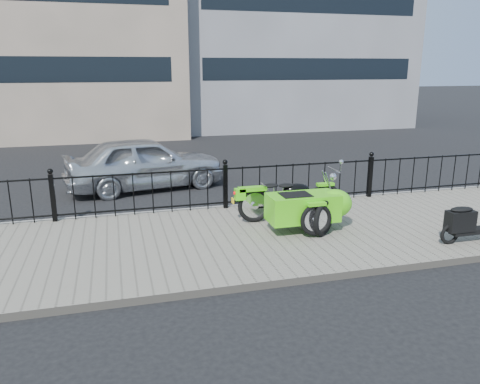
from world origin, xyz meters
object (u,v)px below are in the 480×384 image
object	(u,v)px
scooter	(471,222)
motorcycle_sidecar	(308,204)
sedan_car	(145,163)
spare_tire	(324,218)

from	to	relation	value
scooter	motorcycle_sidecar	bearing A→B (deg)	150.01
scooter	sedan_car	xyz separation A→B (m)	(-5.18, 5.76, 0.21)
scooter	spare_tire	xyz separation A→B (m)	(-2.35, 0.95, -0.02)
spare_tire	scooter	bearing A→B (deg)	-22.05
scooter	spare_tire	size ratio (longest dim) A/B	2.04
spare_tire	motorcycle_sidecar	bearing A→B (deg)	102.59
spare_tire	sedan_car	world-z (taller)	sedan_car
motorcycle_sidecar	sedan_car	size ratio (longest dim) A/B	0.56
scooter	spare_tire	bearing A→B (deg)	157.95
motorcycle_sidecar	sedan_car	distance (m)	5.13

